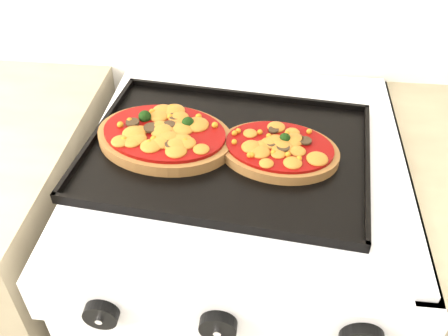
# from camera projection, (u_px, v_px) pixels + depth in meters

# --- Properties ---
(stove) EXTENTS (0.60, 0.60, 0.91)m
(stove) POSITION_uv_depth(u_px,v_px,m) (239.00, 296.00, 1.22)
(stove) COLOR white
(stove) RESTS_ON floor
(control_panel) EXTENTS (0.60, 0.02, 0.09)m
(control_panel) POSITION_uv_depth(u_px,v_px,m) (226.00, 314.00, 0.72)
(control_panel) COLOR white
(control_panel) RESTS_ON stove
(knob_left) EXTENTS (0.05, 0.02, 0.05)m
(knob_left) POSITION_uv_depth(u_px,v_px,m) (101.00, 315.00, 0.72)
(knob_left) COLOR black
(knob_left) RESTS_ON control_panel
(knob_center) EXTENTS (0.05, 0.02, 0.05)m
(knob_center) POSITION_uv_depth(u_px,v_px,m) (218.00, 326.00, 0.71)
(knob_center) COLOR black
(knob_center) RESTS_ON control_panel
(baking_tray) EXTENTS (0.54, 0.42, 0.02)m
(baking_tray) POSITION_uv_depth(u_px,v_px,m) (227.00, 149.00, 0.91)
(baking_tray) COLOR black
(baking_tray) RESTS_ON stove
(pizza_left) EXTENTS (0.28, 0.23, 0.04)m
(pizza_left) POSITION_uv_depth(u_px,v_px,m) (165.00, 135.00, 0.91)
(pizza_left) COLOR brown
(pizza_left) RESTS_ON baking_tray
(pizza_right) EXTENTS (0.24, 0.19, 0.03)m
(pizza_right) POSITION_uv_depth(u_px,v_px,m) (279.00, 149.00, 0.89)
(pizza_right) COLOR brown
(pizza_right) RESTS_ON baking_tray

